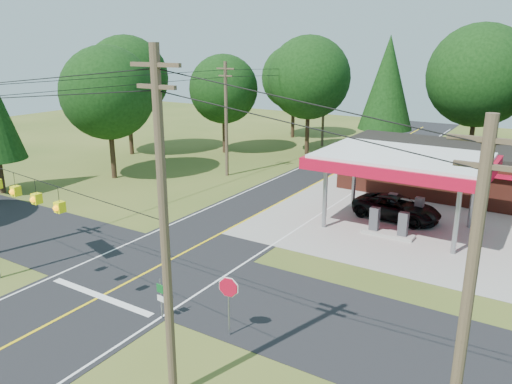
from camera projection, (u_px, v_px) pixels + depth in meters
The scene contains 15 objects.
ground at pixel (154, 269), 26.41m from camera, with size 120.00×120.00×0.00m, color #3F531D.
main_highway at pixel (154, 269), 26.41m from camera, with size 8.00×120.00×0.02m, color black.
cross_road at pixel (154, 269), 26.41m from camera, with size 70.00×7.00×0.02m, color black.
lane_center_yellow at pixel (154, 268), 26.40m from camera, with size 0.15×110.00×0.00m, color yellow.
gas_canopy at pixel (402, 163), 31.14m from camera, with size 10.60×7.40×4.88m.
convenience_store at pixel (449, 169), 39.41m from camera, with size 16.40×7.55×3.80m.
utility_pole_near_right at pixel (164, 232), 15.20m from camera, with size 1.80×0.30×11.50m.
utility_pole_far_left at pixel (226, 118), 43.60m from camera, with size 1.80×0.30×10.00m.
utility_pole_right_b at pixel (466, 308), 12.30m from camera, with size 1.80×0.30×10.00m.
utility_pole_north at pixel (324, 105), 56.75m from camera, with size 0.30×0.30×9.50m.
overhead_beacons at pixel (24, 178), 20.28m from camera, with size 17.04×2.04×1.03m.
treeline_backdrop at pixel (349, 91), 43.32m from camera, with size 70.27×51.59×13.30m.
suv_car at pixel (397, 208), 33.61m from camera, with size 5.78×5.78×1.61m, color black.
octagonal_stop_sign at pixel (228, 292), 19.83m from camera, with size 0.90×0.20×2.63m.
route_sign_post at pixel (161, 296), 21.30m from camera, with size 0.39×0.10×1.90m.
Camera 1 is at (17.43, -17.55, 11.47)m, focal length 35.00 mm.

